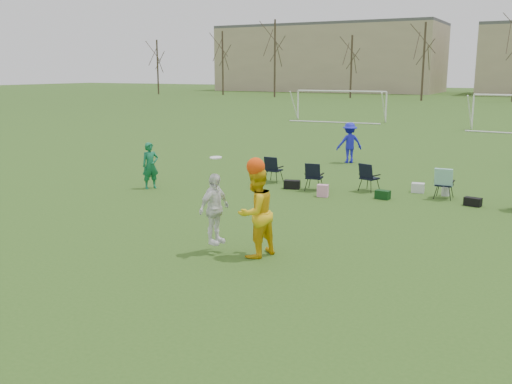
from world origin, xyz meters
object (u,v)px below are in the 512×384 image
Objects in this scene: goal_left at (341,97)px; center_contest at (244,210)px; fielder_blue at (349,143)px; fielder_green_near at (150,166)px.

center_contest is at bearing -78.63° from goal_left.
fielder_green_near is at bearing 24.82° from fielder_blue.
center_contest is at bearing 60.29° from fielder_blue.
center_contest is (6.49, -4.89, 0.23)m from fielder_green_near.
fielder_blue is at bearing -74.13° from goal_left.
fielder_green_near is 28.97m from goal_left.
goal_left is (-3.40, 28.75, 1.11)m from fielder_green_near.
center_contest is 35.07m from goal_left.
fielder_green_near is 0.22× the size of goal_left.
goal_left is (-9.88, 33.64, 0.89)m from center_contest.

